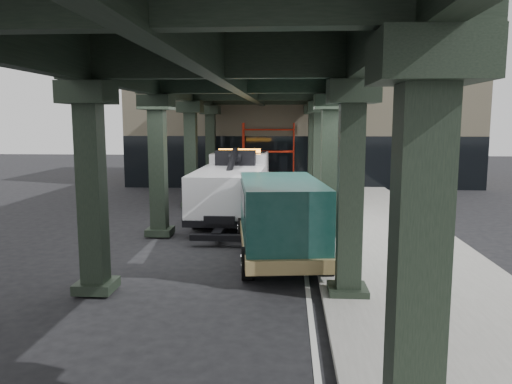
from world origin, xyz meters
The scene contains 8 objects.
ground centered at (0.00, 0.00, 0.00)m, with size 90.00×90.00×0.00m, color black.
sidewalk centered at (4.50, 2.00, 0.07)m, with size 5.00×40.00×0.15m, color gray.
lane_stripe centered at (1.70, 2.00, 0.01)m, with size 0.12×38.00×0.01m, color silver.
viaduct centered at (-0.40, 2.00, 5.46)m, with size 7.40×32.00×6.40m.
building centered at (2.00, 20.00, 4.00)m, with size 22.00×10.00×8.00m, color #C6B793.
scaffolding centered at (0.00, 14.64, 2.11)m, with size 3.08×0.88×4.00m.
tow_truck centered at (-1.10, 5.87, 1.45)m, with size 2.85×9.14×2.98m.
towed_van centered at (0.95, -0.74, 1.30)m, with size 3.00×6.21×2.43m.
Camera 1 is at (1.20, -15.30, 4.12)m, focal length 35.00 mm.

